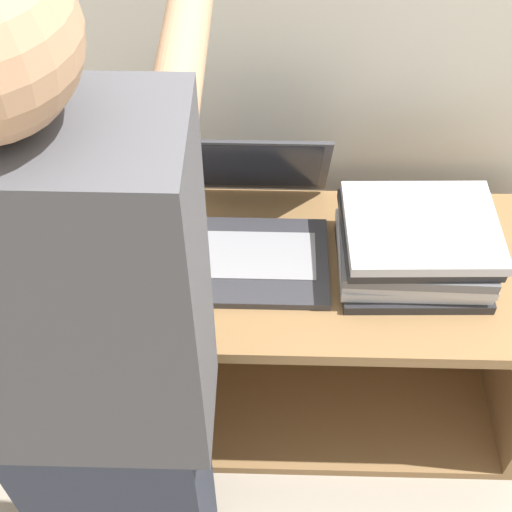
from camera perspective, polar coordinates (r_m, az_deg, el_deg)
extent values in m
plane|color=#9E9384|center=(2.09, -0.13, -17.04)|extent=(12.00, 12.00, 0.00)
cube|color=olive|center=(1.72, 0.06, -1.05)|extent=(1.44, 0.51, 0.04)
cube|color=olive|center=(2.19, 0.05, -10.71)|extent=(1.44, 0.51, 0.04)
cube|color=olive|center=(2.08, -19.79, -5.68)|extent=(0.04, 0.51, 0.54)
cube|color=olive|center=(2.09, 0.22, -1.06)|extent=(1.37, 0.04, 0.54)
cube|color=#333338|center=(1.70, 0.07, -0.45)|extent=(0.34, 0.27, 0.02)
cube|color=gray|center=(1.69, 0.07, 0.08)|extent=(0.28, 0.15, 0.00)
cube|color=#333338|center=(1.74, 0.23, 7.22)|extent=(0.34, 0.12, 0.25)
cube|color=black|center=(1.73, 0.22, 7.17)|extent=(0.30, 0.10, 0.22)
cube|color=#B7B7BC|center=(1.73, -11.97, -0.29)|extent=(0.34, 0.27, 0.03)
cube|color=slate|center=(1.72, -12.02, 0.58)|extent=(0.35, 0.28, 0.03)
cube|color=slate|center=(1.70, -12.78, 0.95)|extent=(0.35, 0.28, 0.03)
cube|color=gray|center=(1.69, -12.52, 1.80)|extent=(0.35, 0.28, 0.03)
cube|color=#232326|center=(1.72, 12.30, -0.78)|extent=(0.35, 0.28, 0.03)
cube|color=#B7B7BC|center=(1.71, 12.27, 0.11)|extent=(0.34, 0.27, 0.03)
cube|color=#B7B7BC|center=(1.69, 12.64, 0.65)|extent=(0.35, 0.28, 0.03)
cube|color=slate|center=(1.67, 12.59, 1.12)|extent=(0.35, 0.28, 0.03)
cube|color=#232326|center=(1.65, 12.80, 1.77)|extent=(0.35, 0.28, 0.03)
cube|color=#B7B7BC|center=(1.63, 13.13, 2.30)|extent=(0.35, 0.28, 0.03)
cube|color=#2D3342|center=(1.66, -10.00, -18.81)|extent=(0.34, 0.20, 0.80)
cube|color=#4C4C51|center=(1.04, -15.24, -3.67)|extent=(0.40, 0.20, 0.63)
cylinder|color=tan|center=(1.04, -6.05, 15.21)|extent=(0.07, 0.32, 0.07)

